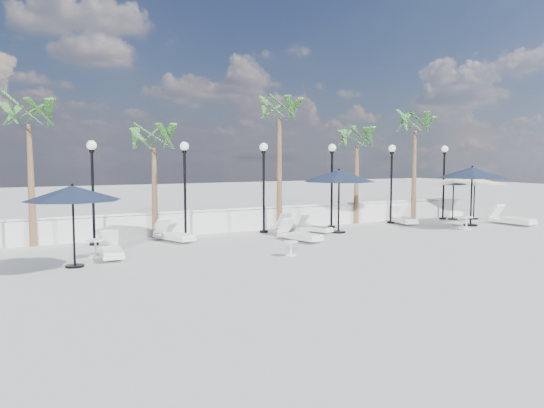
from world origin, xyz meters
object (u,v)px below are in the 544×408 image
lounger_5 (401,219)px  lounger_7 (512,219)px  lounger_2 (111,250)px  lounger_3 (300,235)px  lounger_4 (293,226)px  lounger_6 (314,228)px  parasol_cream_sq_b (475,178)px  lounger_1 (174,235)px  parasol_navy_mid (339,176)px  parasol_navy_right (472,173)px  parasol_navy_left (72,194)px  parasol_cream_sq_a (454,178)px

lounger_5 → lounger_7: (4.53, -2.72, 0.01)m
lounger_2 → lounger_3: size_ratio=0.98×
lounger_4 → lounger_6: bearing=-52.9°
lounger_2 → parasol_cream_sq_b: size_ratio=0.44×
lounger_1 → lounger_6: (6.07, -0.47, -0.04)m
lounger_2 → lounger_4: size_ratio=1.11×
lounger_2 → lounger_7: size_ratio=0.92×
lounger_1 → lounger_7: bearing=-28.7°
lounger_1 → lounger_5: lounger_5 is taller
parasol_navy_mid → parasol_navy_right: (6.88, -1.00, 0.08)m
lounger_4 → lounger_7: (10.51, -2.88, 0.05)m
lounger_6 → parasol_navy_left: 10.66m
lounger_3 → parasol_cream_sq_a: size_ratio=0.44×
lounger_2 → lounger_6: bearing=17.4°
lounger_2 → lounger_7: 18.73m
lounger_2 → lounger_3: (7.11, 0.09, 0.00)m
lounger_3 → parasol_navy_right: bearing=-12.2°
lounger_3 → lounger_6: lounger_3 is taller
lounger_3 → lounger_4: 2.67m
lounger_7 → parasol_navy_left: size_ratio=0.80×
lounger_7 → parasol_navy_mid: size_ratio=0.72×
lounger_5 → lounger_7: 5.28m
lounger_4 → parasol_navy_right: size_ratio=0.58×
lounger_4 → parasol_navy_left: bearing=-165.4°
lounger_3 → lounger_4: lounger_3 is taller
parasol_navy_mid → parasol_cream_sq_a: size_ratio=0.64×
lounger_6 → parasol_navy_right: 8.25m
lounger_1 → lounger_3: lounger_3 is taller
parasol_navy_mid → parasol_navy_right: parasol_navy_right is taller
lounger_7 → parasol_cream_sq_a: parasol_cream_sq_a is taller
lounger_4 → parasol_navy_mid: 2.95m
parasol_navy_left → parasol_navy_right: parasol_navy_right is taller
lounger_3 → parasol_cream_sq_b: (11.84, 2.04, 1.91)m
lounger_3 → lounger_6: size_ratio=1.18×
parasol_navy_left → lounger_7: bearing=1.7°
lounger_7 → parasol_navy_left: bearing=176.8°
lounger_1 → parasol_navy_right: bearing=-27.4°
parasol_navy_left → parasol_cream_sq_b: 20.42m
lounger_6 → parasol_navy_left: size_ratio=0.64×
lounger_2 → parasol_navy_mid: bearing=13.3°
parasol_navy_left → parasol_navy_right: bearing=4.0°
lounger_6 → parasol_cream_sq_a: 9.21m
lounger_4 → parasol_cream_sq_b: bearing=-7.7°
lounger_2 → lounger_7: bearing=4.6°
parasol_cream_sq_a → parasol_navy_mid: bearing=-171.3°
lounger_4 → lounger_5: bearing=-7.3°
lounger_1 → lounger_5: size_ratio=0.96×
parasol_navy_right → parasol_cream_sq_b: (2.31, 1.85, -0.34)m
lounger_1 → parasol_navy_mid: parasol_navy_mid is taller
parasol_navy_right → parasol_cream_sq_a: parasol_navy_right is taller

